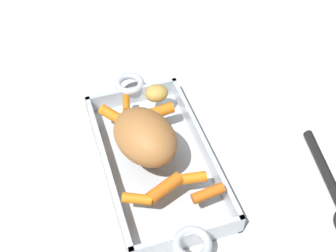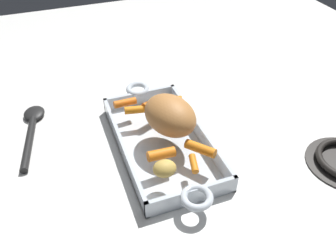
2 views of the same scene
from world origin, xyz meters
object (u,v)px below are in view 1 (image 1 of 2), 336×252
object	(u,v)px
potato_halved	(156,93)
baby_carrot_southwest	(115,117)
baby_carrot_center_left	(165,188)
baby_carrot_northeast	(126,104)
baby_carrot_center_right	(137,199)
baby_carrot_southeast	(159,112)
roasting_dish	(156,160)
pork_roast	(145,135)
baby_carrot_northwest	(208,193)
baby_carrot_short	(189,178)

from	to	relation	value
potato_halved	baby_carrot_southwest	bearing A→B (deg)	-69.97
baby_carrot_center_left	baby_carrot_northeast	distance (m)	0.23
baby_carrot_center_right	baby_carrot_southeast	xyz separation A→B (m)	(-0.19, 0.10, 0.00)
baby_carrot_center_right	baby_carrot_southeast	distance (m)	0.21
baby_carrot_center_left	baby_carrot_southwest	world-z (taller)	baby_carrot_center_left
baby_carrot_center_left	potato_halved	bearing A→B (deg)	166.78
baby_carrot_center_left	baby_carrot_southeast	world-z (taller)	same
roasting_dish	baby_carrot_center_left	size ratio (longest dim) A/B	7.16
baby_carrot_center_right	baby_carrot_northeast	world-z (taller)	baby_carrot_center_right
baby_carrot_southeast	baby_carrot_northeast	size ratio (longest dim) A/B	1.37
baby_carrot_southwest	baby_carrot_southeast	world-z (taller)	baby_carrot_southeast
pork_roast	baby_carrot_northwest	world-z (taller)	pork_roast
baby_carrot_center_left	baby_carrot_northwest	distance (m)	0.08
baby_carrot_short	baby_carrot_northwest	xyz separation A→B (m)	(0.04, 0.02, -0.00)
baby_carrot_center_right	baby_carrot_northeast	bearing A→B (deg)	170.31
baby_carrot_short	baby_carrot_northeast	distance (m)	0.23
baby_carrot_center_left	baby_carrot_southwest	size ratio (longest dim) A/B	0.93
baby_carrot_southwest	potato_halved	xyz separation A→B (m)	(-0.03, 0.10, 0.01)
baby_carrot_short	baby_carrot_center_right	distance (m)	0.10
baby_carrot_northwest	baby_carrot_southwest	bearing A→B (deg)	-154.04
baby_carrot_southeast	baby_carrot_northeast	distance (m)	0.07
baby_carrot_center_left	baby_carrot_northeast	xyz separation A→B (m)	(-0.23, -0.01, -0.00)
baby_carrot_southwest	baby_carrot_northwest	bearing A→B (deg)	25.96
baby_carrot_southwest	baby_carrot_southeast	xyz separation A→B (m)	(0.01, 0.09, 0.00)
baby_carrot_short	baby_carrot_northwest	size ratio (longest dim) A/B	1.08
pork_roast	baby_carrot_short	distance (m)	0.11
baby_carrot_center_right	baby_carrot_northeast	distance (m)	0.24
baby_carrot_northwest	baby_carrot_center_right	bearing A→B (deg)	-102.58
pork_roast	baby_carrot_southeast	xyz separation A→B (m)	(-0.08, 0.05, -0.03)
baby_carrot_center_left	baby_carrot_southwest	xyz separation A→B (m)	(-0.19, -0.04, -0.00)
baby_carrot_southwest	baby_carrot_northwest	world-z (taller)	baby_carrot_southwest
roasting_dish	pork_roast	size ratio (longest dim) A/B	3.38
baby_carrot_short	baby_carrot_center_right	bearing A→B (deg)	-82.54
potato_halved	baby_carrot_southeast	bearing A→B (deg)	-11.14
baby_carrot_center_left	potato_halved	distance (m)	0.23
baby_carrot_center_right	potato_halved	distance (m)	0.26
baby_carrot_center_right	baby_carrot_southwest	size ratio (longest dim) A/B	0.72
pork_roast	baby_carrot_center_right	world-z (taller)	pork_roast
roasting_dish	baby_carrot_southeast	bearing A→B (deg)	159.66
baby_carrot_southwest	baby_carrot_center_right	bearing A→B (deg)	-2.68
baby_carrot_southeast	potato_halved	distance (m)	0.05
roasting_dish	baby_carrot_northeast	size ratio (longest dim) A/B	10.64
baby_carrot_center_right	baby_carrot_northwest	world-z (taller)	baby_carrot_northwest
pork_roast	potato_halved	size ratio (longest dim) A/B	2.89
pork_roast	baby_carrot_northwest	distance (m)	0.16
baby_carrot_center_left	baby_carrot_northeast	bearing A→B (deg)	-177.13
baby_carrot_short	baby_carrot_center_left	size ratio (longest dim) A/B	0.95
roasting_dish	pork_roast	xyz separation A→B (m)	(-0.00, -0.02, 0.08)
pork_roast	baby_carrot_center_left	bearing A→B (deg)	3.84
baby_carrot_short	baby_carrot_center_left	distance (m)	0.05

